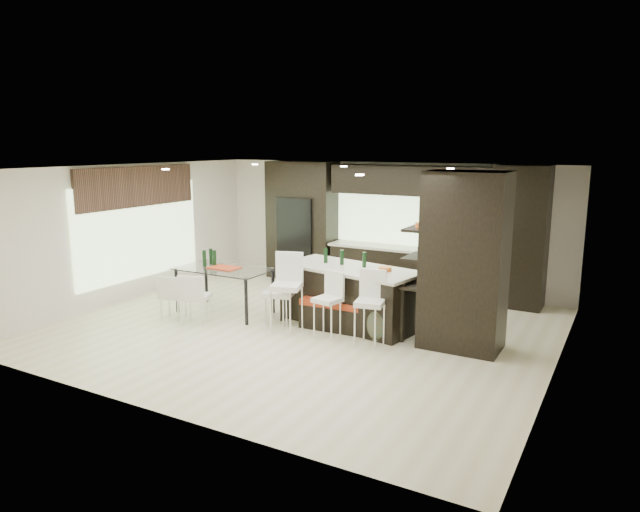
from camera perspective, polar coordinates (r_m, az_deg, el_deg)
The scene contains 22 objects.
ground at distance 9.80m, azimuth -1.72°, elevation -7.21°, with size 8.00×8.00×0.00m, color beige.
back_wall at distance 12.56m, azimuth 6.46°, elevation 3.14°, with size 8.00×0.02×2.70m, color silver.
left_wall at distance 11.99m, azimuth -18.42°, elevation 2.26°, with size 0.02×7.00×2.70m, color silver.
right_wall at distance 8.21m, azimuth 22.98°, elevation -1.98°, with size 0.02×7.00×2.70m, color silver.
ceiling at distance 9.31m, azimuth -1.82°, elevation 8.76°, with size 8.00×7.00×0.02m, color white.
window_left at distance 12.10m, azimuth -17.60°, elevation 2.38°, with size 0.04×3.20×1.90m, color #B2D199.
window_back at distance 12.28m, azimuth 9.00°, elevation 3.83°, with size 3.40×0.04×1.20m, color #B2D199.
stone_accent at distance 11.98m, azimuth -17.75°, elevation 6.63°, with size 0.08×3.00×0.80m, color brown.
ceiling_spots at distance 9.53m, azimuth -1.04°, elevation 8.70°, with size 4.00×3.00×0.02m, color white.
back_cabinetry at distance 12.07m, azimuth 8.05°, elevation 2.78°, with size 6.80×0.68×2.70m, color black.
refrigerator at distance 13.13m, azimuth -1.89°, elevation 1.79°, with size 0.90×0.68×1.90m, color black.
partition_column at distance 8.83m, azimuth 14.25°, elevation -0.54°, with size 1.20×0.80×2.70m, color black.
kitchen_island at distance 9.89m, azimuth 3.01°, elevation -3.97°, with size 2.44×1.05×1.02m, color black.
stool_left at distance 9.52m, azimuth -3.36°, elevation -4.45°, with size 0.47×0.47×1.06m, color white.
stool_mid at distance 9.21m, azimuth 0.75°, elevation -5.58°, with size 0.38×0.38×0.87m, color white.
stool_right at distance 8.87m, azimuth 4.98°, elevation -6.02°, with size 0.42×0.42×0.95m, color white.
bench at distance 9.67m, azimuth 2.03°, elevation -5.88°, with size 1.33×0.51×0.51m, color black.
floor_vase at distance 9.10m, azimuth 5.91°, elevation -5.21°, with size 0.39×0.39×1.07m, color #4C553D, non-canonical shape.
dining_table at distance 10.71m, azimuth -9.50°, elevation -3.41°, with size 1.75×0.99×0.84m, color white.
chair_near at distance 10.12m, azimuth -12.32°, elevation -4.39°, with size 0.45×0.45×0.84m, color white.
chair_far at distance 10.51m, azimuth -14.48°, elevation -4.15°, with size 0.41×0.41×0.75m, color white.
chair_end at distance 10.02m, azimuth -4.09°, elevation -4.10°, with size 0.49×0.49×0.91m, color white.
Camera 1 is at (4.78, -7.98, 3.09)m, focal length 32.00 mm.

